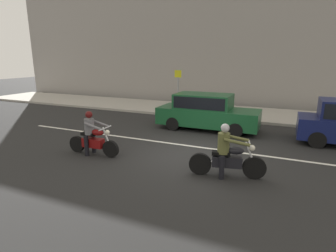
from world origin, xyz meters
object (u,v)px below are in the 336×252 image
at_px(parked_sedan_forest_green, 206,111).
at_px(street_sign_post, 178,86).
at_px(motorcycle_with_rider_gray, 92,137).
at_px(motorcycle_with_rider_olive, 227,156).

relative_size(parked_sedan_forest_green, street_sign_post, 1.89).
bearing_deg(street_sign_post, motorcycle_with_rider_gray, -89.18).
bearing_deg(motorcycle_with_rider_gray, street_sign_post, 90.82).
bearing_deg(parked_sedan_forest_green, street_sign_post, 129.39).
relative_size(motorcycle_with_rider_gray, street_sign_post, 0.81).
bearing_deg(motorcycle_with_rider_gray, motorcycle_with_rider_olive, 0.64).
bearing_deg(street_sign_post, motorcycle_with_rider_olive, -59.95).
relative_size(motorcycle_with_rider_olive, street_sign_post, 0.86).
distance_m(motorcycle_with_rider_gray, parked_sedan_forest_green, 5.73).
xyz_separation_m(motorcycle_with_rider_olive, parked_sedan_forest_green, (-2.05, 4.99, 0.24)).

